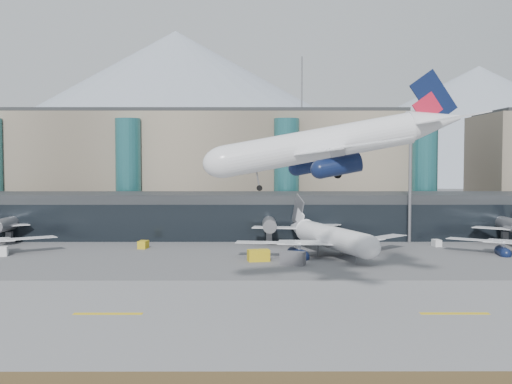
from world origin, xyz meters
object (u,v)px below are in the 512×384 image
veh_h (259,255)px  lightmast_mid (410,175)px  hero_jet (345,133)px  jet_parked_mid (324,229)px  veh_b (143,245)px  veh_g (437,243)px  veh_c (293,258)px

veh_h → lightmast_mid: bearing=25.2°
hero_jet → jet_parked_mid: size_ratio=0.91×
veh_b → veh_g: bearing=-78.4°
jet_parked_mid → veh_b: jet_parked_mid is taller
veh_b → lightmast_mid: bearing=-72.0°
veh_b → veh_c: veh_c is taller
jet_parked_mid → veh_h: 16.09m
lightmast_mid → hero_jet: hero_jet is taller
veh_b → veh_c: (28.62, -19.90, 0.36)m
veh_g → veh_h: (-36.50, -19.03, 0.34)m
hero_jet → lightmast_mid: bearing=61.0°
hero_jet → jet_parked_mid: bearing=78.8°
lightmast_mid → veh_b: 57.64m
lightmast_mid → hero_jet: 62.46m
hero_jet → jet_parked_mid: (2.24, 42.47, -16.47)m
hero_jet → veh_h: bearing=99.1°
veh_c → veh_g: 38.34m
lightmast_mid → veh_b: (-55.26, -9.03, -13.65)m
hero_jet → veh_h: hero_jet is taller
jet_parked_mid → veh_h: (-12.51, -9.49, -3.49)m
hero_jet → veh_h: (-10.28, 32.98, -19.96)m
lightmast_mid → veh_c: 41.51m
veh_c → veh_h: bearing=165.4°
lightmast_mid → veh_h: (-32.39, -25.07, -13.39)m
hero_jet → jet_parked_mid: hero_jet is taller
veh_g → veh_c: bearing=-60.3°
veh_c → veh_h: (-5.74, 3.85, -0.10)m
veh_b → veh_c: size_ratio=0.65×
veh_g → veh_h: size_ratio=0.63×
veh_b → hero_jet: bearing=-137.2°
jet_parked_mid → veh_g: jet_parked_mid is taller
hero_jet → veh_c: size_ratio=8.31×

